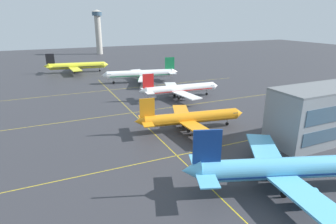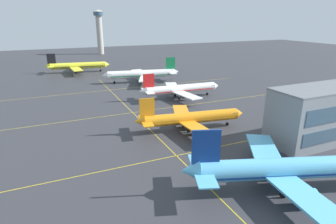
{
  "view_description": "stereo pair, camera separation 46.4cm",
  "coord_description": "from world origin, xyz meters",
  "px_view_note": "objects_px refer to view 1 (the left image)",
  "views": [
    {
      "loc": [
        -26.71,
        -21.12,
        31.14
      ],
      "look_at": [
        5.92,
        51.02,
        4.52
      ],
      "focal_mm": 30.2,
      "sensor_mm": 36.0,
      "label": 1
    },
    {
      "loc": [
        -26.29,
        -21.31,
        31.14
      ],
      "look_at": [
        5.92,
        51.02,
        4.52
      ],
      "focal_mm": 30.2,
      "sensor_mm": 36.0,
      "label": 2
    }
  ],
  "objects_px": {
    "airliner_front_gate": "(287,168)",
    "airliner_far_left_stand": "(141,74)",
    "airliner_third_row": "(180,89)",
    "airliner_far_right_stand": "(76,66)",
    "control_tower": "(98,29)",
    "airliner_second_row": "(190,118)"
  },
  "relations": [
    {
      "from": "control_tower",
      "to": "airliner_far_left_stand",
      "type": "bearing_deg",
      "value": -92.03
    },
    {
      "from": "airliner_front_gate",
      "to": "control_tower",
      "type": "height_order",
      "value": "control_tower"
    },
    {
      "from": "airliner_front_gate",
      "to": "airliner_far_right_stand",
      "type": "relative_size",
      "value": 1.08
    },
    {
      "from": "airliner_far_left_stand",
      "to": "airliner_far_right_stand",
      "type": "height_order",
      "value": "airliner_far_left_stand"
    },
    {
      "from": "airliner_front_gate",
      "to": "airliner_far_left_stand",
      "type": "xyz_separation_m",
      "value": [
        5.83,
        99.85,
        -0.21
      ]
    },
    {
      "from": "airliner_far_right_stand",
      "to": "airliner_far_left_stand",
      "type": "bearing_deg",
      "value": -57.49
    },
    {
      "from": "control_tower",
      "to": "airliner_front_gate",
      "type": "bearing_deg",
      "value": -92.61
    },
    {
      "from": "airliner_second_row",
      "to": "airliner_far_left_stand",
      "type": "relative_size",
      "value": 0.86
    },
    {
      "from": "airliner_front_gate",
      "to": "airliner_far_right_stand",
      "type": "height_order",
      "value": "airliner_front_gate"
    },
    {
      "from": "airliner_second_row",
      "to": "control_tower",
      "type": "relative_size",
      "value": 0.88
    },
    {
      "from": "airliner_third_row",
      "to": "airliner_far_left_stand",
      "type": "height_order",
      "value": "airliner_far_left_stand"
    },
    {
      "from": "airliner_third_row",
      "to": "airliner_far_right_stand",
      "type": "distance_m",
      "value": 81.02
    },
    {
      "from": "airliner_second_row",
      "to": "airliner_far_left_stand",
      "type": "bearing_deg",
      "value": 83.19
    },
    {
      "from": "airliner_second_row",
      "to": "airliner_far_left_stand",
      "type": "distance_m",
      "value": 66.33
    },
    {
      "from": "airliner_front_gate",
      "to": "airliner_second_row",
      "type": "xyz_separation_m",
      "value": [
        -2.04,
        33.99,
        -0.79
      ]
    },
    {
      "from": "airliner_far_right_stand",
      "to": "control_tower",
      "type": "bearing_deg",
      "value": 70.02
    },
    {
      "from": "airliner_far_left_stand",
      "to": "airliner_far_right_stand",
      "type": "xyz_separation_m",
      "value": [
        -26.05,
        40.87,
        -0.2
      ]
    },
    {
      "from": "airliner_third_row",
      "to": "control_tower",
      "type": "xyz_separation_m",
      "value": [
        -0.13,
        158.83,
        18.11
      ]
    },
    {
      "from": "airliner_far_left_stand",
      "to": "control_tower",
      "type": "height_order",
      "value": "control_tower"
    },
    {
      "from": "airliner_front_gate",
      "to": "airliner_far_right_stand",
      "type": "xyz_separation_m",
      "value": [
        -20.22,
        140.73,
        -0.41
      ]
    },
    {
      "from": "airliner_front_gate",
      "to": "airliner_third_row",
      "type": "relative_size",
      "value": 1.15
    },
    {
      "from": "airliner_third_row",
      "to": "airliner_second_row",
      "type": "bearing_deg",
      "value": -111.38
    }
  ]
}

